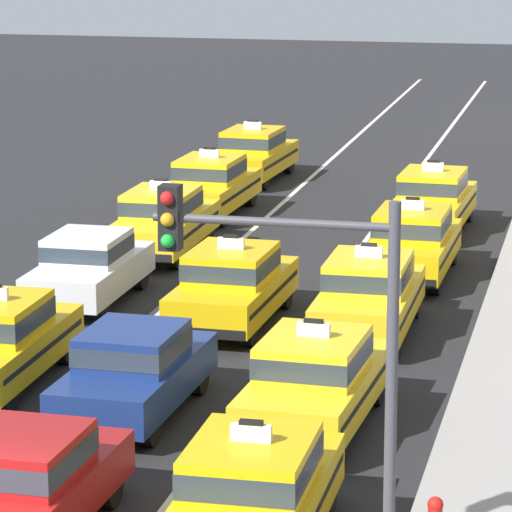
{
  "coord_description": "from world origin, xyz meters",
  "views": [
    {
      "loc": [
        7.76,
        -17.04,
        8.8
      ],
      "look_at": [
        0.46,
        14.76,
        1.3
      ],
      "focal_mm": 109.88,
      "sensor_mm": 36.0,
      "label": 1
    }
  ],
  "objects_px": {
    "sedan_center_nearest": "(24,483)",
    "taxi_right_nearest": "(253,493)",
    "taxi_left_fifth": "(211,185)",
    "taxi_center_third": "(232,284)",
    "taxi_right_fifth": "(433,199)",
    "taxi_right_fourth": "(412,241)",
    "taxi_right_second": "(314,380)",
    "sedan_center_second": "(134,369)",
    "taxi_left_fourth": "(163,220)",
    "taxi_right_third": "(369,294)",
    "taxi_left_sixth": "(254,153)",
    "sedan_left_third": "(89,266)",
    "traffic_light_pole": "(309,341)"
  },
  "relations": [
    {
      "from": "taxi_left_fifth",
      "to": "taxi_right_nearest",
      "type": "xyz_separation_m",
      "value": [
        6.45,
        -22.57,
        0.0
      ]
    },
    {
      "from": "sedan_center_nearest",
      "to": "taxi_center_third",
      "type": "distance_m",
      "value": 11.65
    },
    {
      "from": "sedan_center_second",
      "to": "taxi_right_fifth",
      "type": "distance_m",
      "value": 16.82
    },
    {
      "from": "taxi_right_fifth",
      "to": "traffic_light_pole",
      "type": "xyz_separation_m",
      "value": [
        1.32,
        -24.29,
        2.94
      ]
    },
    {
      "from": "taxi_left_fourth",
      "to": "taxi_right_nearest",
      "type": "relative_size",
      "value": 1.0
    },
    {
      "from": "taxi_right_third",
      "to": "taxi_right_fourth",
      "type": "xyz_separation_m",
      "value": [
        0.23,
        5.15,
        0.0
      ]
    },
    {
      "from": "taxi_center_third",
      "to": "taxi_right_fifth",
      "type": "height_order",
      "value": "same"
    },
    {
      "from": "taxi_left_sixth",
      "to": "taxi_right_fifth",
      "type": "distance_m",
      "value": 9.12
    },
    {
      "from": "sedan_center_nearest",
      "to": "taxi_left_fourth",
      "type": "bearing_deg",
      "value": 100.11
    },
    {
      "from": "traffic_light_pole",
      "to": "taxi_right_second",
      "type": "bearing_deg",
      "value": 100.19
    },
    {
      "from": "taxi_center_third",
      "to": "taxi_right_fourth",
      "type": "bearing_deg",
      "value": 57.94
    },
    {
      "from": "taxi_left_fourth",
      "to": "taxi_right_fifth",
      "type": "distance_m",
      "value": 7.62
    },
    {
      "from": "taxi_right_fourth",
      "to": "taxi_right_fifth",
      "type": "distance_m",
      "value": 5.37
    },
    {
      "from": "taxi_right_fifth",
      "to": "taxi_center_third",
      "type": "bearing_deg",
      "value": -106.12
    },
    {
      "from": "taxi_right_nearest",
      "to": "taxi_right_fourth",
      "type": "bearing_deg",
      "value": 89.77
    },
    {
      "from": "sedan_center_second",
      "to": "taxi_right_fourth",
      "type": "relative_size",
      "value": 0.95
    },
    {
      "from": "sedan_center_nearest",
      "to": "taxi_center_third",
      "type": "relative_size",
      "value": 0.94
    },
    {
      "from": "taxi_right_nearest",
      "to": "taxi_right_fifth",
      "type": "height_order",
      "value": "same"
    },
    {
      "from": "taxi_left_fifth",
      "to": "sedan_center_nearest",
      "type": "bearing_deg",
      "value": -81.92
    },
    {
      "from": "sedan_center_nearest",
      "to": "taxi_right_fourth",
      "type": "height_order",
      "value": "taxi_right_fourth"
    },
    {
      "from": "taxi_right_fourth",
      "to": "taxi_right_fifth",
      "type": "bearing_deg",
      "value": 91.51
    },
    {
      "from": "taxi_right_nearest",
      "to": "taxi_right_third",
      "type": "bearing_deg",
      "value": 90.84
    },
    {
      "from": "taxi_left_fourth",
      "to": "taxi_right_nearest",
      "type": "bearing_deg",
      "value": -69.96
    },
    {
      "from": "taxi_right_nearest",
      "to": "taxi_right_second",
      "type": "distance_m",
      "value": 5.24
    },
    {
      "from": "sedan_center_nearest",
      "to": "taxi_right_fourth",
      "type": "xyz_separation_m",
      "value": [
        3.27,
        16.66,
        0.03
      ]
    },
    {
      "from": "sedan_center_nearest",
      "to": "taxi_right_second",
      "type": "relative_size",
      "value": 0.94
    },
    {
      "from": "taxi_left_sixth",
      "to": "taxi_right_nearest",
      "type": "xyz_separation_m",
      "value": [
        6.51,
        -28.21,
        0.0
      ]
    },
    {
      "from": "sedan_left_third",
      "to": "sedan_center_second",
      "type": "distance_m",
      "value": 7.91
    },
    {
      "from": "taxi_right_nearest",
      "to": "taxi_right_second",
      "type": "xyz_separation_m",
      "value": [
        -0.15,
        5.24,
        0.0
      ]
    },
    {
      "from": "sedan_center_nearest",
      "to": "traffic_light_pole",
      "type": "xyz_separation_m",
      "value": [
        4.46,
        -2.26,
        2.97
      ]
    },
    {
      "from": "taxi_right_nearest",
      "to": "taxi_center_third",
      "type": "bearing_deg",
      "value": 105.11
    },
    {
      "from": "sedan_center_nearest",
      "to": "taxi_right_nearest",
      "type": "bearing_deg",
      "value": 4.87
    },
    {
      "from": "taxi_center_third",
      "to": "taxi_right_nearest",
      "type": "relative_size",
      "value": 1.01
    },
    {
      "from": "taxi_left_fourth",
      "to": "taxi_right_second",
      "type": "relative_size",
      "value": 0.99
    },
    {
      "from": "taxi_left_sixth",
      "to": "taxi_right_fifth",
      "type": "xyz_separation_m",
      "value": [
        6.44,
        -6.46,
        0.0
      ]
    },
    {
      "from": "taxi_right_third",
      "to": "taxi_left_fifth",
      "type": "bearing_deg",
      "value": 119.02
    },
    {
      "from": "taxi_center_third",
      "to": "taxi_right_nearest",
      "type": "height_order",
      "value": "same"
    },
    {
      "from": "taxi_left_fourth",
      "to": "taxi_right_fifth",
      "type": "bearing_deg",
      "value": 34.29
    },
    {
      "from": "taxi_center_third",
      "to": "taxi_right_third",
      "type": "relative_size",
      "value": 1.01
    },
    {
      "from": "taxi_right_second",
      "to": "taxi_right_third",
      "type": "distance_m",
      "value": 6.0
    },
    {
      "from": "taxi_left_sixth",
      "to": "sedan_center_second",
      "type": "height_order",
      "value": "taxi_left_sixth"
    },
    {
      "from": "traffic_light_pole",
      "to": "sedan_center_nearest",
      "type": "bearing_deg",
      "value": 153.07
    },
    {
      "from": "taxi_center_third",
      "to": "taxi_right_nearest",
      "type": "bearing_deg",
      "value": -74.89
    },
    {
      "from": "taxi_right_fifth",
      "to": "traffic_light_pole",
      "type": "bearing_deg",
      "value": -86.88
    },
    {
      "from": "taxi_left_fifth",
      "to": "taxi_right_fourth",
      "type": "relative_size",
      "value": 1.01
    },
    {
      "from": "taxi_left_fifth",
      "to": "sedan_center_second",
      "type": "distance_m",
      "value": 17.6
    },
    {
      "from": "sedan_left_third",
      "to": "taxi_right_fifth",
      "type": "xyz_separation_m",
      "value": [
        6.53,
        9.31,
        0.03
      ]
    },
    {
      "from": "taxi_right_second",
      "to": "taxi_right_fourth",
      "type": "xyz_separation_m",
      "value": [
        0.21,
        11.15,
        0.0
      ]
    },
    {
      "from": "taxi_right_nearest",
      "to": "taxi_left_fifth",
      "type": "bearing_deg",
      "value": 105.95
    },
    {
      "from": "taxi_left_fifth",
      "to": "taxi_right_fifth",
      "type": "relative_size",
      "value": 1.0
    }
  ]
}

